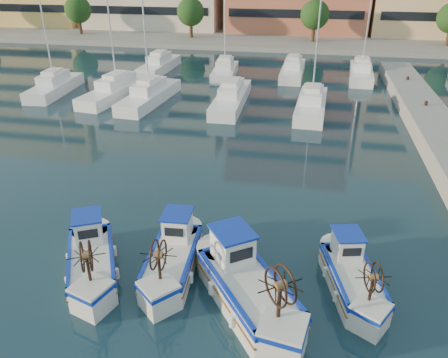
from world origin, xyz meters
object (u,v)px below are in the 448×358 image
Objects in this scene: fishing_boat_c at (246,285)px; fishing_boat_d at (352,275)px; fishing_boat_b at (173,256)px; fishing_boat_a at (91,258)px.

fishing_boat_c is 4.03m from fishing_boat_d.
fishing_boat_b is at bearing 167.68° from fishing_boat_d.
fishing_boat_d is at bearing -1.78° from fishing_boat_b.
fishing_boat_a is 1.02× the size of fishing_boat_b.
fishing_boat_a reaches higher than fishing_boat_d.
fishing_boat_c is at bearing -32.09° from fishing_boat_a.
fishing_boat_b is 6.85m from fishing_boat_d.
fishing_boat_a is 0.87× the size of fishing_boat_c.
fishing_boat_b is (3.09, 0.75, -0.00)m from fishing_boat_a.
fishing_boat_a is 6.23m from fishing_boat_c.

